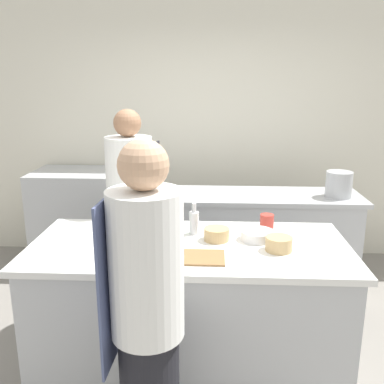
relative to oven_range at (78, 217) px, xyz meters
The scene contains 17 objects.
ground_plane 2.23m from the oven_range, 53.47° to the right, with size 16.00×16.00×0.00m, color gray.
wall_back 1.62m from the oven_range, 16.59° to the left, with size 8.00×0.06×2.80m.
prep_counter 2.17m from the oven_range, 53.47° to the right, with size 2.03×0.92×0.91m.
pass_counter 1.71m from the oven_range, 16.93° to the right, with size 2.29×0.61×0.91m.
oven_range is the anchor object (origin of this frame).
chef_at_prep_near 2.80m from the oven_range, 65.74° to the right, with size 0.36×0.34×1.69m.
chef_at_stove 1.33m from the oven_range, 52.52° to the right, with size 0.41×0.40×1.71m.
bottle_olive_oil 1.91m from the oven_range, 62.32° to the right, with size 0.09×0.09×0.18m.
bottle_vinegar 2.12m from the oven_range, 62.57° to the right, with size 0.08×0.08×0.19m.
bottle_wine 2.10m from the oven_range, 49.87° to the right, with size 0.06×0.06×0.22m.
bottle_cooking_oil 1.96m from the oven_range, 54.10° to the right, with size 0.08×0.08×0.24m.
bowl_mixing_large 2.63m from the oven_range, 44.70° to the right, with size 0.16×0.16×0.09m.
bowl_prep_small 2.43m from the oven_range, 43.59° to the right, with size 0.21×0.21×0.06m.
bowl_ceramic_blue 2.27m from the oven_range, 48.67° to the right, with size 0.16×0.16×0.08m.
cup 2.34m from the oven_range, 37.56° to the right, with size 0.10×0.10×0.09m.
cutting_board 2.41m from the oven_range, 55.99° to the right, with size 0.37×0.23×0.01m.
stockpot 2.66m from the oven_range, 12.28° to the right, with size 0.23×0.23×0.23m.
Camera 1 is at (0.14, -2.54, 1.93)m, focal length 40.00 mm.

